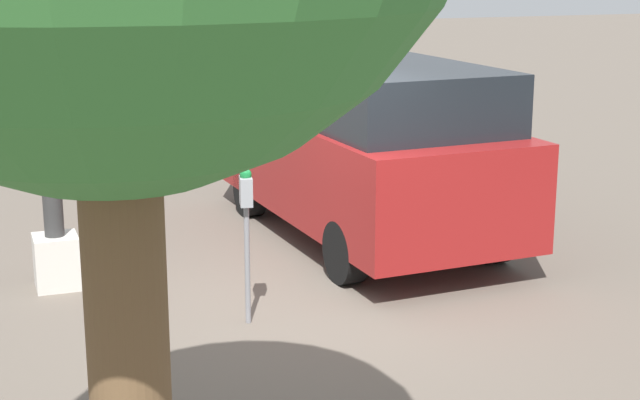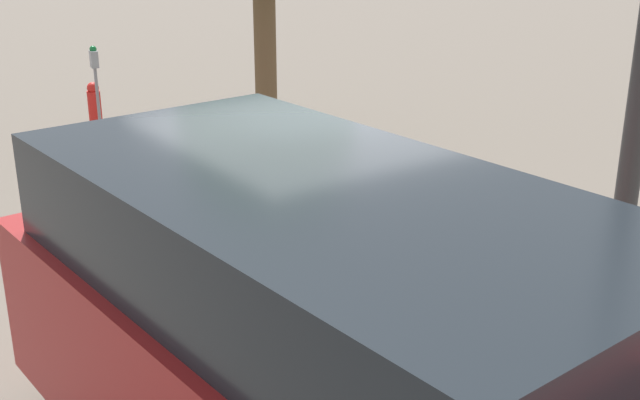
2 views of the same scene
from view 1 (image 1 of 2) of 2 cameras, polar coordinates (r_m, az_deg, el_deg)
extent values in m
plane|color=#60564C|center=(9.57, -0.66, -6.20)|extent=(80.00, 80.00, 0.00)
cylinder|color=gray|center=(9.00, -4.25, -3.78)|extent=(0.05, 0.05, 1.12)
cube|color=gray|center=(8.81, -4.33, 0.51)|extent=(0.22, 0.15, 0.26)
sphere|color=#14662D|center=(8.78, -4.35, 1.48)|extent=(0.11, 0.11, 0.11)
cube|color=beige|center=(10.37, -15.08, -3.48)|extent=(0.44, 0.44, 0.55)
cube|color=maroon|center=(11.67, 2.47, 2.13)|extent=(4.90, 2.32, 1.14)
cube|color=black|center=(11.41, 2.78, 6.46)|extent=(3.94, 2.10, 0.66)
cube|color=orange|center=(13.63, -4.38, 2.03)|extent=(0.09, 0.12, 0.20)
cylinder|color=black|center=(12.80, -4.09, 0.55)|extent=(0.68, 0.28, 0.67)
cylinder|color=black|center=(13.48, 3.13, 1.26)|extent=(0.68, 0.28, 0.67)
cylinder|color=black|center=(10.14, 1.51, -3.04)|extent=(0.68, 0.28, 0.67)
cylinder|color=black|center=(10.99, 10.05, -1.90)|extent=(0.68, 0.28, 0.67)
camera|label=2|loc=(15.21, 6.21, 14.56)|focal=45.00mm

